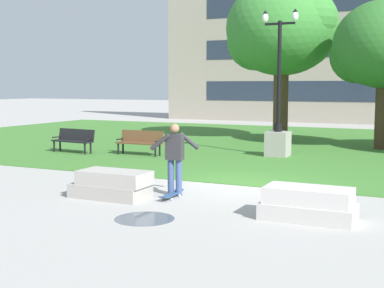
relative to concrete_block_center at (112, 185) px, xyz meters
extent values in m
plane|color=#A3A09B|center=(2.12, 2.69, -0.31)|extent=(140.00, 140.00, 0.00)
cube|color=#3D752D|center=(2.12, 12.69, -0.30)|extent=(40.00, 20.00, 0.02)
cube|color=#9E9991|center=(-0.06, 0.00, -0.15)|extent=(1.80, 0.90, 0.32)
cube|color=#A6A098|center=(0.07, 0.00, 0.17)|extent=(1.66, 0.83, 0.32)
cube|color=#BCB7B2|center=(4.59, -0.09, -0.15)|extent=(1.80, 0.90, 0.32)
cube|color=beige|center=(4.59, -0.09, 0.17)|extent=(1.66, 0.83, 0.32)
cylinder|color=#384C7A|center=(1.30, 0.86, 0.12)|extent=(0.15, 0.15, 0.86)
cylinder|color=#384C7A|center=(1.11, 0.83, 0.12)|extent=(0.15, 0.15, 0.86)
cube|color=#2D2D30|center=(1.21, 0.85, 0.85)|extent=(0.43, 0.29, 0.60)
cylinder|color=#2D2D30|center=(1.46, 1.10, 0.98)|extent=(0.51, 0.16, 0.42)
cylinder|color=#2D2D30|center=(0.95, 0.60, 0.98)|extent=(0.51, 0.16, 0.42)
sphere|color=#9E7051|center=(1.21, 0.85, 1.29)|extent=(0.22, 0.22, 0.22)
cube|color=#2D4C75|center=(1.26, 0.56, -0.22)|extent=(0.25, 0.81, 0.02)
cube|color=#2D4C75|center=(1.29, 0.11, -0.20)|extent=(0.21, 0.13, 0.06)
cube|color=#2D4C75|center=(1.24, 1.01, -0.20)|extent=(0.21, 0.13, 0.06)
cylinder|color=silver|center=(1.39, 0.35, -0.28)|extent=(0.03, 0.06, 0.06)
cylinder|color=silver|center=(1.17, 0.33, -0.28)|extent=(0.03, 0.06, 0.06)
cylinder|color=silver|center=(1.36, 0.78, -0.28)|extent=(0.03, 0.06, 0.06)
cylinder|color=silver|center=(1.14, 0.77, -0.28)|extent=(0.03, 0.06, 0.06)
cylinder|color=#47515B|center=(1.68, -1.38, -0.30)|extent=(1.19, 1.19, 0.01)
cube|color=brown|center=(-3.32, 6.72, 0.15)|extent=(1.80, 0.46, 0.05)
cube|color=brown|center=(-3.32, 6.97, 0.38)|extent=(1.80, 0.14, 0.46)
cube|color=black|center=(-4.16, 6.73, 0.27)|extent=(0.06, 0.40, 0.04)
cube|color=black|center=(-2.48, 6.72, 0.27)|extent=(0.06, 0.40, 0.04)
cylinder|color=black|center=(-4.12, 6.57, -0.08)|extent=(0.07, 0.07, 0.41)
cylinder|color=black|center=(-2.52, 6.56, -0.08)|extent=(0.07, 0.07, 0.41)
cylinder|color=black|center=(-4.12, 6.89, -0.08)|extent=(0.07, 0.07, 0.41)
cylinder|color=black|center=(-2.52, 6.88, -0.08)|extent=(0.07, 0.07, 0.41)
cube|color=black|center=(-6.01, 6.23, 0.15)|extent=(1.84, 0.63, 0.05)
cube|color=black|center=(-5.98, 6.48, 0.38)|extent=(1.80, 0.31, 0.46)
cube|color=black|center=(-6.84, 6.32, 0.27)|extent=(0.10, 0.40, 0.04)
cube|color=black|center=(-5.17, 6.15, 0.27)|extent=(0.10, 0.40, 0.04)
cylinder|color=black|center=(-6.82, 6.16, -0.08)|extent=(0.07, 0.07, 0.41)
cylinder|color=black|center=(-5.23, 5.99, -0.08)|extent=(0.07, 0.07, 0.41)
cylinder|color=black|center=(-6.79, 6.48, -0.08)|extent=(0.07, 0.07, 0.41)
cylinder|color=black|center=(-5.20, 6.31, -0.08)|extent=(0.07, 0.07, 0.41)
cube|color=gray|center=(1.43, 8.68, 0.16)|extent=(0.80, 0.80, 0.90)
cylinder|color=black|center=(1.43, 8.68, 0.76)|extent=(0.28, 0.28, 0.30)
cylinder|color=black|center=(1.43, 8.68, 2.60)|extent=(0.14, 0.14, 3.98)
cube|color=black|center=(1.43, 8.68, 4.49)|extent=(1.10, 0.08, 0.08)
ellipsoid|color=white|center=(0.88, 8.68, 4.73)|extent=(0.22, 0.22, 0.36)
cone|color=black|center=(0.88, 8.68, 4.93)|extent=(0.20, 0.20, 0.13)
ellipsoid|color=white|center=(1.98, 8.68, 4.73)|extent=(0.22, 0.22, 0.36)
cone|color=black|center=(1.98, 8.68, 4.93)|extent=(0.20, 0.20, 0.13)
cylinder|color=#4C3823|center=(-0.12, 14.38, 1.62)|extent=(0.70, 0.70, 3.82)
ellipsoid|color=#387F33|center=(-0.12, 14.38, 4.96)|extent=(5.21, 5.21, 4.43)
sphere|color=#387F33|center=(-1.55, 14.90, 4.44)|extent=(2.86, 2.86, 2.86)
sphere|color=#387F33|center=(1.18, 13.86, 5.22)|extent=(2.60, 2.60, 2.60)
cylinder|color=#42301E|center=(4.65, 12.67, 1.25)|extent=(0.65, 0.65, 3.08)
sphere|color=#2D6B28|center=(3.50, 13.09, 3.52)|extent=(2.30, 2.30, 2.30)
cube|color=gray|center=(0.43, 27.19, 5.80)|extent=(26.09, 1.00, 12.21)
cube|color=#232D3D|center=(0.43, 26.67, 1.89)|extent=(19.57, 0.03, 1.40)
cube|color=#232D3D|center=(0.43, 26.67, 4.89)|extent=(19.57, 0.03, 1.40)
cube|color=#232D3D|center=(0.43, 26.67, 7.89)|extent=(19.57, 0.03, 1.40)
camera|label=1|loc=(6.91, -10.24, 2.30)|focal=50.00mm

